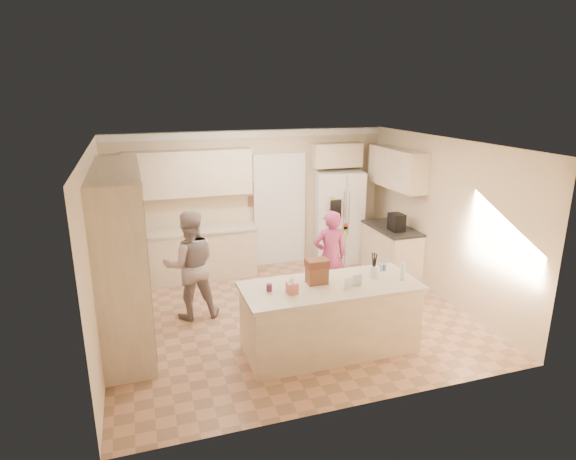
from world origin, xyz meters
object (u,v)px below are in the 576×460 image
object	(u,v)px
tissue_box	(292,288)
teen_boy	(190,265)
island_base	(330,319)
dollhouse_body	(317,275)
refrigerator	(338,216)
coffee_maker	(396,222)
utensil_crock	(375,272)
teen_girl	(330,256)

from	to	relation	value
tissue_box	teen_boy	size ratio (longest dim) A/B	0.08
island_base	dollhouse_body	world-z (taller)	dollhouse_body
refrigerator	coffee_maker	size ratio (longest dim) A/B	6.00
coffee_maker	utensil_crock	world-z (taller)	coffee_maker
dollhouse_body	teen_girl	size ratio (longest dim) A/B	0.17
dollhouse_body	teen_girl	distance (m)	1.55
island_base	tissue_box	world-z (taller)	tissue_box
coffee_maker	teen_boy	world-z (taller)	teen_boy
refrigerator	dollhouse_body	bearing A→B (deg)	-106.28
coffee_maker	teen_girl	world-z (taller)	teen_girl
coffee_maker	utensil_crock	size ratio (longest dim) A/B	2.00
refrigerator	island_base	world-z (taller)	refrigerator
coffee_maker	teen_boy	bearing A→B (deg)	-174.16
island_base	tissue_box	bearing A→B (deg)	-169.70
tissue_box	teen_girl	xyz separation A→B (m)	(1.15, 1.53, -0.24)
tissue_box	dollhouse_body	bearing A→B (deg)	26.57
coffee_maker	tissue_box	bearing A→B (deg)	-142.43
utensil_crock	teen_boy	world-z (taller)	teen_boy
island_base	tissue_box	size ratio (longest dim) A/B	15.71
tissue_box	teen_boy	world-z (taller)	teen_boy
island_base	dollhouse_body	xyz separation A→B (m)	(-0.15, 0.10, 0.60)
utensil_crock	island_base	bearing A→B (deg)	-175.60
coffee_maker	island_base	size ratio (longest dim) A/B	0.14
utensil_crock	coffee_maker	bearing A→B (deg)	52.88
teen_boy	refrigerator	bearing A→B (deg)	-151.73
coffee_maker	utensil_crock	distance (m)	2.32
refrigerator	dollhouse_body	size ratio (longest dim) A/B	6.92
refrigerator	teen_girl	world-z (taller)	refrigerator
refrigerator	utensil_crock	distance (m)	3.24
coffee_maker	teen_boy	xyz separation A→B (m)	(-3.64, -0.37, -0.25)
tissue_box	teen_girl	bearing A→B (deg)	53.17
refrigerator	utensil_crock	bearing A→B (deg)	-93.29
refrigerator	coffee_maker	world-z (taller)	refrigerator
coffee_maker	dollhouse_body	distance (m)	2.84
refrigerator	tissue_box	xyz separation A→B (m)	(-2.05, -3.28, 0.10)
coffee_maker	teen_girl	size ratio (longest dim) A/B	0.20
tissue_box	refrigerator	bearing A→B (deg)	57.93
island_base	teen_boy	world-z (taller)	teen_boy
refrigerator	dollhouse_body	xyz separation A→B (m)	(-1.65, -3.08, 0.14)
island_base	dollhouse_body	distance (m)	0.62
teen_girl	utensil_crock	bearing A→B (deg)	95.77
tissue_box	teen_boy	bearing A→B (deg)	122.59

